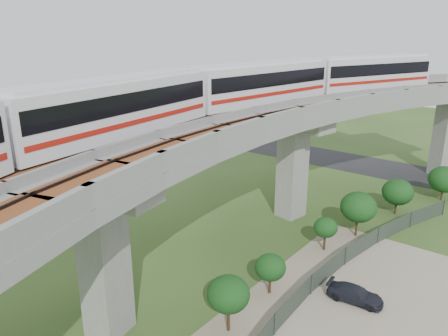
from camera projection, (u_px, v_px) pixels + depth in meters
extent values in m
plane|color=#30491D|center=(212.00, 255.00, 33.86)|extent=(160.00, 160.00, 0.00)
cube|color=#232326|center=(360.00, 164.00, 56.31)|extent=(60.00, 8.00, 0.03)
cube|color=#99968E|center=(445.00, 141.00, 51.01)|extent=(2.86, 2.93, 8.40)
cube|color=#99968E|center=(292.00, 173.00, 39.83)|extent=(2.35, 2.51, 8.40)
cube|color=#99968E|center=(295.00, 121.00, 38.35)|extent=(7.31, 3.58, 1.20)
cube|color=#99968E|center=(105.00, 266.00, 24.23)|extent=(2.35, 2.51, 8.40)
cube|color=#99968E|center=(97.00, 185.00, 22.76)|extent=(7.31, 3.58, 1.20)
cube|color=gray|center=(412.00, 94.00, 47.01)|extent=(16.42, 20.91, 0.80)
cube|color=gray|center=(384.00, 81.00, 50.42)|extent=(8.66, 17.08, 1.00)
cube|color=brown|center=(397.00, 87.00, 48.75)|extent=(10.68, 18.08, 0.12)
cube|color=black|center=(397.00, 86.00, 48.72)|extent=(9.69, 17.59, 0.12)
cube|color=brown|center=(430.00, 92.00, 44.98)|extent=(10.68, 18.08, 0.12)
cube|color=black|center=(430.00, 91.00, 44.94)|extent=(9.69, 17.59, 0.12)
cube|color=gray|center=(286.00, 112.00, 37.20)|extent=(11.77, 20.03, 0.80)
cube|color=gray|center=(249.00, 95.00, 39.91)|extent=(3.22, 18.71, 1.00)
cube|color=gray|center=(329.00, 107.00, 33.94)|extent=(3.22, 18.71, 1.00)
cube|color=brown|center=(266.00, 103.00, 38.59)|extent=(5.44, 19.05, 0.12)
cube|color=black|center=(266.00, 102.00, 38.55)|extent=(4.35, 18.88, 0.12)
cube|color=brown|center=(307.00, 110.00, 35.53)|extent=(5.44, 19.05, 0.12)
cube|color=black|center=(307.00, 108.00, 35.50)|extent=(4.35, 18.88, 0.12)
cube|color=gray|center=(113.00, 160.00, 23.54)|extent=(11.77, 20.03, 0.80)
cube|color=gray|center=(56.00, 135.00, 25.27)|extent=(3.22, 18.71, 1.00)
cube|color=gray|center=(178.00, 155.00, 21.26)|extent=(3.22, 18.71, 1.00)
cube|color=brown|center=(83.00, 147.00, 24.43)|extent=(5.44, 19.05, 0.12)
cube|color=black|center=(82.00, 145.00, 24.39)|extent=(4.35, 18.88, 0.12)
cube|color=brown|center=(144.00, 158.00, 22.37)|extent=(5.44, 19.05, 0.12)
cube|color=black|center=(144.00, 156.00, 22.34)|extent=(4.35, 18.88, 0.12)
cube|color=silver|center=(116.00, 108.00, 26.19)|extent=(4.29, 15.20, 3.20)
cube|color=silver|center=(114.00, 79.00, 25.66)|extent=(3.67, 14.40, 0.22)
cube|color=black|center=(116.00, 100.00, 26.05)|extent=(4.29, 14.61, 1.15)
cube|color=#AA1B11|center=(117.00, 120.00, 26.42)|extent=(4.29, 14.61, 0.30)
cube|color=black|center=(118.00, 132.00, 26.64)|extent=(3.26, 12.88, 0.28)
cube|color=silver|center=(263.00, 83.00, 37.67)|extent=(4.82, 15.23, 3.20)
cube|color=silver|center=(263.00, 63.00, 37.14)|extent=(4.18, 14.41, 0.22)
cube|color=black|center=(263.00, 78.00, 37.53)|extent=(4.79, 14.65, 1.15)
cube|color=#AA1B11|center=(262.00, 92.00, 37.90)|extent=(4.79, 14.65, 0.30)
cube|color=black|center=(262.00, 100.00, 38.12)|extent=(3.70, 12.89, 0.28)
cube|color=silver|center=(373.00, 73.00, 46.46)|extent=(8.25, 14.89, 3.20)
cube|color=silver|center=(374.00, 56.00, 45.94)|extent=(7.47, 13.99, 0.22)
cube|color=black|center=(373.00, 68.00, 46.33)|extent=(8.08, 14.36, 1.15)
cube|color=#AA1B11|center=(372.00, 80.00, 46.70)|extent=(8.08, 14.36, 0.30)
cube|color=black|center=(371.00, 86.00, 46.91)|extent=(6.65, 12.50, 0.28)
cylinder|color=#2D382D|center=(444.00, 208.00, 40.87)|extent=(0.08, 0.08, 1.50)
cube|color=#2D382D|center=(427.00, 213.00, 39.65)|extent=(1.69, 4.77, 1.40)
cylinder|color=#2D382D|center=(411.00, 219.00, 38.34)|extent=(0.08, 0.08, 1.50)
cube|color=#2D382D|center=(395.00, 227.00, 36.93)|extent=(1.23, 4.91, 1.40)
cylinder|color=#2D382D|center=(379.00, 235.00, 35.43)|extent=(0.08, 0.08, 1.50)
cube|color=#2D382D|center=(362.00, 245.00, 33.85)|extent=(0.75, 4.99, 1.40)
cylinder|color=#2D382D|center=(346.00, 256.00, 32.19)|extent=(0.08, 0.08, 1.50)
cube|color=#2D382D|center=(329.00, 269.00, 30.45)|extent=(0.27, 5.04, 1.40)
cylinder|color=#2D382D|center=(312.00, 285.00, 28.63)|extent=(0.08, 0.08, 1.50)
cube|color=#2D382D|center=(294.00, 303.00, 26.75)|extent=(0.27, 5.04, 1.40)
cylinder|color=#2D382D|center=(275.00, 324.00, 24.80)|extent=(0.08, 0.08, 1.50)
cylinder|color=#382314|center=(442.00, 194.00, 44.41)|extent=(0.18, 0.18, 1.32)
ellipsoid|color=#123B16|center=(444.00, 179.00, 43.92)|extent=(3.11, 3.11, 2.64)
cylinder|color=#382314|center=(396.00, 207.00, 41.16)|extent=(0.18, 0.18, 1.34)
ellipsoid|color=#123B16|center=(398.00, 192.00, 40.69)|extent=(2.86, 2.86, 2.43)
cylinder|color=#382314|center=(356.00, 226.00, 36.71)|extent=(0.18, 0.18, 1.75)
ellipsoid|color=#123B16|center=(358.00, 207.00, 36.16)|extent=(2.98, 2.98, 2.54)
cylinder|color=#382314|center=(324.00, 242.00, 34.40)|extent=(0.18, 0.18, 1.43)
ellipsoid|color=#123B16|center=(326.00, 227.00, 34.01)|extent=(1.86, 1.86, 1.58)
cylinder|color=#382314|center=(270.00, 284.00, 28.82)|extent=(0.18, 0.18, 1.33)
ellipsoid|color=#123B16|center=(270.00, 267.00, 28.42)|extent=(2.05, 2.05, 1.74)
cylinder|color=#382314|center=(228.00, 318.00, 25.17)|extent=(0.18, 0.18, 1.73)
ellipsoid|color=#123B16|center=(228.00, 294.00, 24.67)|extent=(2.47, 2.47, 2.10)
imported|color=black|center=(355.00, 294.00, 27.95)|extent=(3.70, 1.86, 1.03)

